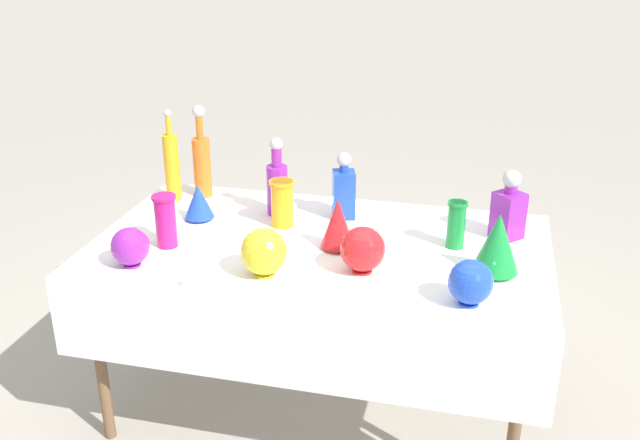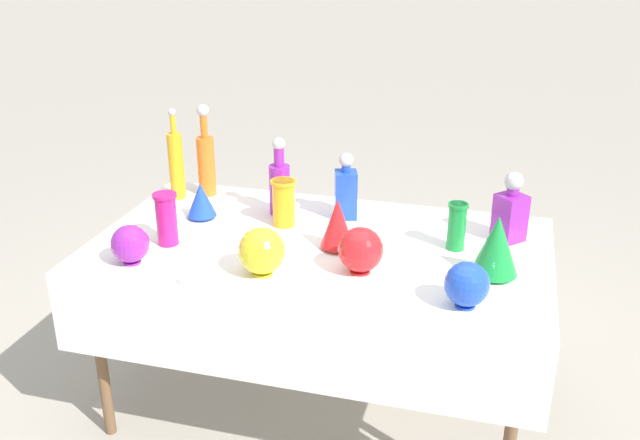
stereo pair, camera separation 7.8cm
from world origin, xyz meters
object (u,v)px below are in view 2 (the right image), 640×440
Objects in this scene: slender_vase_2 at (457,225)px; fluted_vase_0 at (201,200)px; fluted_vase_2 at (337,223)px; round_bowl_0 at (467,284)px; square_decanter_1 at (346,190)px; round_bowl_3 at (262,251)px; slender_vase_0 at (166,217)px; fluted_vase_1 at (497,245)px; tall_bottle_2 at (280,184)px; round_bowl_1 at (361,250)px; cardboard_box_behind_left at (394,264)px; tall_bottle_1 at (176,163)px; square_decanter_0 at (511,211)px; tall_bottle_0 at (206,160)px; slender_vase_1 at (284,201)px; round_bowl_2 at (130,244)px.

slender_vase_2 is 1.05m from fluted_vase_0.
fluted_vase_2 is 0.60m from round_bowl_0.
square_decanter_1 is 0.60m from fluted_vase_0.
slender_vase_0 is at bearing 161.79° from round_bowl_3.
tall_bottle_2 is at bearing 159.24° from fluted_vase_1.
slender_vase_0 is 1.19× the size of round_bowl_3.
fluted_vase_0 is 0.90× the size of round_bowl_1.
round_bowl_1 is at bearing -53.10° from fluted_vase_2.
slender_vase_2 is at bearing 99.68° from round_bowl_0.
fluted_vase_1 is 1.47m from cardboard_box_behind_left.
fluted_vase_2 reaches higher than cardboard_box_behind_left.
tall_bottle_1 is at bearing -138.44° from cardboard_box_behind_left.
slender_vase_2 is 1.26m from cardboard_box_behind_left.
round_bowl_1 is (0.75, -0.31, 0.01)m from fluted_vase_0.
tall_bottle_1 is 1.81× the size of fluted_vase_1.
cardboard_box_behind_left is (-0.53, 1.17, -0.71)m from fluted_vase_1.
round_bowl_0 is at bearing -101.56° from square_decanter_0.
square_decanter_0 is at bearing -55.98° from cardboard_box_behind_left.
tall_bottle_0 is 1.49× the size of square_decanter_0.
tall_bottle_2 is at bearing 24.32° from fluted_vase_0.
slender_vase_2 is at bearing -1.18° from fluted_vase_0.
fluted_vase_2 is 0.21m from round_bowl_1.
slender_vase_1 is 1.24× the size of round_bowl_0.
tall_bottle_0 is 0.13m from tall_bottle_1.
slender_vase_1 is (-0.22, -0.15, -0.02)m from square_decanter_1.
fluted_vase_0 is at bearing -163.83° from square_decanter_1.
slender_vase_1 is at bearing 176.56° from slender_vase_2.
fluted_vase_0 is 1.36m from cardboard_box_behind_left.
fluted_vase_2 reaches higher than round_bowl_0.
tall_bottle_2 is at bearing 57.89° from round_bowl_2.
tall_bottle_1 reaches higher than slender_vase_0.
slender_vase_2 is 0.75m from round_bowl_3.
slender_vase_1 is at bearing -146.60° from square_decanter_1.
slender_vase_0 is at bearing -168.34° from fluted_vase_2.
tall_bottle_2 reaches higher than round_bowl_2.
tall_bottle_2 is at bearing 115.45° from slender_vase_1.
square_decanter_0 is at bearing -6.21° from tall_bottle_0.
fluted_vase_1 is at bearing -50.73° from slender_vase_2.
round_bowl_2 is (-0.69, -0.32, -0.03)m from fluted_vase_2.
square_decanter_1 is at bearing 74.42° from round_bowl_3.
tall_bottle_1 is 0.87m from round_bowl_3.
slender_vase_2 is 0.45m from fluted_vase_2.
square_decanter_1 reaches higher than fluted_vase_2.
fluted_vase_1 is 1.54× the size of round_bowl_2.
fluted_vase_2 is 0.34m from round_bowl_3.
cardboard_box_behind_left is at bearing 114.46° from fluted_vase_1.
tall_bottle_0 is 0.67m from square_decanter_1.
fluted_vase_2 is (-0.59, 0.07, -0.01)m from fluted_vase_1.
square_decanter_1 is 1.82× the size of round_bowl_0.
round_bowl_3 is (0.44, -0.14, -0.02)m from slender_vase_0.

